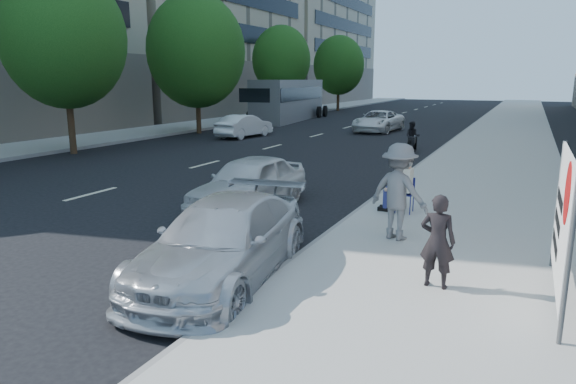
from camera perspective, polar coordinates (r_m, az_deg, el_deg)
The scene contains 18 objects.
ground at distance 10.93m, azimuth -4.45°, elevation -5.48°, with size 160.00×160.00×0.00m, color black.
near_sidewalk at distance 29.24m, azimuth 22.72°, elevation 5.04°, with size 5.00×120.00×0.15m, color #ACA8A1.
far_sidewalk at distance 36.52m, azimuth -12.01°, elevation 7.02°, with size 4.50×120.00×0.15m, color #ACA8A1.
far_bldg_north at distance 79.97m, azimuth -1.33°, elevation 20.09°, with size 22.00×28.00×28.00m, color tan.
tree_far_b at distance 25.48m, azimuth -23.68°, elevation 15.43°, with size 5.40×5.40×8.24m.
tree_far_c at distance 33.00m, azimuth -10.17°, elevation 15.15°, with size 6.00×6.00×8.47m.
tree_far_d at distance 43.38m, azimuth -0.74°, elevation 14.47°, with size 4.80×4.80×7.65m.
tree_far_e at distance 56.31m, azimuth 5.66°, elevation 13.84°, with size 5.40×5.40×7.89m.
seated_protester at distance 12.84m, azimuth 12.44°, elevation 0.99°, with size 0.83×1.12×1.31m.
jogger at distance 10.58m, azimuth 12.21°, elevation 0.02°, with size 1.27×0.73×1.97m, color slate.
pedestrian_woman at distance 8.33m, azimuth 16.28°, elevation -5.26°, with size 0.55×0.36×1.50m, color black.
protest_banner at distance 8.42m, azimuth 28.19°, elevation -2.51°, with size 0.08×3.06×2.20m.
parked_sedan at distance 8.77m, azimuth -7.23°, elevation -5.45°, with size 1.90×4.67×1.36m, color #B8BAC0.
white_sedan_near at distance 13.41m, azimuth -4.34°, elevation 1.00°, with size 1.67×4.14×1.41m, color silver.
white_sedan_mid at distance 30.46m, azimuth -4.87°, elevation 7.32°, with size 1.40×4.00×1.32m, color white.
white_sedan_far at distance 34.11m, azimuth 10.02°, elevation 7.75°, with size 2.25×4.88×1.36m, color white.
motorcycle at distance 24.99m, azimuth 13.66°, elevation 5.85°, with size 0.76×2.05×1.42m.
bus at distance 43.15m, azimuth 0.16°, elevation 10.16°, with size 3.96×12.30×3.30m.
Camera 1 is at (5.16, -9.04, 3.36)m, focal length 32.00 mm.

